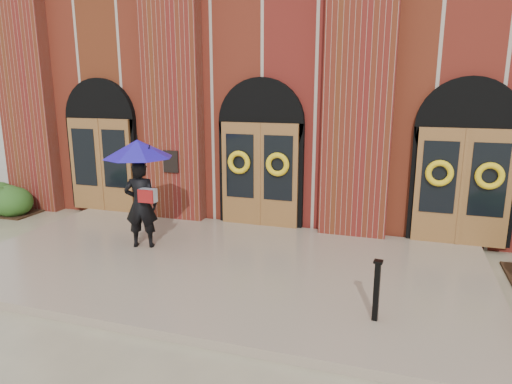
% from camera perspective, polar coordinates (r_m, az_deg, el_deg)
% --- Properties ---
extents(ground, '(90.00, 90.00, 0.00)m').
position_cam_1_polar(ground, '(8.96, -4.90, -9.89)').
color(ground, gray).
rests_on(ground, ground).
extents(landing, '(10.00, 5.30, 0.15)m').
position_cam_1_polar(landing, '(9.06, -4.54, -9.10)').
color(landing, gray).
rests_on(landing, ground).
extents(church_building, '(16.20, 12.53, 7.00)m').
position_cam_1_polar(church_building, '(16.69, 6.92, 13.08)').
color(church_building, '#5E1714').
rests_on(church_building, ground).
extents(man_with_umbrella, '(1.80, 1.80, 2.29)m').
position_cam_1_polar(man_with_umbrella, '(9.70, -14.40, 2.34)').
color(man_with_umbrella, black).
rests_on(man_with_umbrella, landing).
extents(metal_post, '(0.14, 0.14, 0.93)m').
position_cam_1_polar(metal_post, '(6.95, 14.84, -11.66)').
color(metal_post, black).
rests_on(metal_post, landing).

